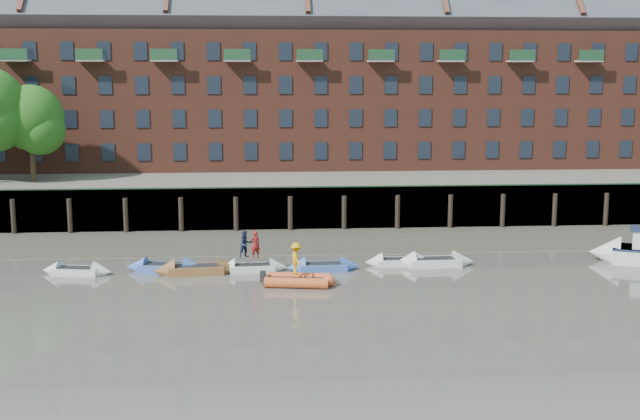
{
  "coord_description": "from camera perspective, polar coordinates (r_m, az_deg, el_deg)",
  "views": [
    {
      "loc": [
        -3.95,
        -36.55,
        11.35
      ],
      "look_at": [
        -0.49,
        12.0,
        3.2
      ],
      "focal_mm": 45.0,
      "sensor_mm": 36.0,
      "label": 1
    }
  ],
  "objects": [
    {
      "name": "river_wall",
      "position": [
        59.86,
        -0.23,
        0.13
      ],
      "size": [
        110.0,
        1.23,
        3.3
      ],
      "color": "#2D2A26",
      "rests_on": "ground"
    },
    {
      "name": "apartment_terrace",
      "position": [
        73.67,
        -1.01,
        10.65
      ],
      "size": [
        80.6,
        15.56,
        20.98
      ],
      "color": "brown",
      "rests_on": "bank_terrace"
    },
    {
      "name": "rowboat_3",
      "position": [
        47.38,
        -4.83,
        -4.12
      ],
      "size": [
        4.18,
        1.4,
        1.2
      ],
      "rotation": [
        0.0,
        0.0,
        0.05
      ],
      "color": "silver",
      "rests_on": "ground"
    },
    {
      "name": "bank_terrace",
      "position": [
        73.31,
        -0.95,
        1.86
      ],
      "size": [
        110.0,
        28.0,
        3.2
      ],
      "primitive_type": "cube",
      "color": "#5E594D",
      "rests_on": "ground"
    },
    {
      "name": "rib_tender",
      "position": [
        44.13,
        -1.4,
        -5.02
      ],
      "size": [
        3.9,
        2.34,
        0.66
      ],
      "rotation": [
        0.0,
        0.0,
        -0.17
      ],
      "color": "#DA5527",
      "rests_on": "ground"
    },
    {
      "name": "rowboat_5",
      "position": [
        48.96,
        5.62,
        -3.69
      ],
      "size": [
        4.13,
        1.21,
        1.2
      ],
      "rotation": [
        0.0,
        0.0,
        -0.0
      ],
      "color": "silver",
      "rests_on": "ground"
    },
    {
      "name": "ground",
      "position": [
        38.47,
        2.02,
        -7.66
      ],
      "size": [
        220.0,
        220.0,
        0.0
      ],
      "primitive_type": "plane",
      "color": "#5A544D",
      "rests_on": "ground"
    },
    {
      "name": "person_rib_crew",
      "position": [
        43.89,
        -1.7,
        -3.47
      ],
      "size": [
        0.87,
        1.25,
        1.77
      ],
      "primitive_type": "imported",
      "rotation": [
        0.0,
        0.0,
        1.77
      ],
      "color": "orange",
      "rests_on": "rib_tender"
    },
    {
      "name": "foreshore",
      "position": [
        55.86,
        0.07,
        -2.22
      ],
      "size": [
        110.0,
        8.0,
        0.5
      ],
      "primitive_type": "cube",
      "color": "#3D382F",
      "rests_on": "ground"
    },
    {
      "name": "rowboat_1",
      "position": [
        48.05,
        -10.93,
        -4.04
      ],
      "size": [
        4.81,
        2.05,
        1.35
      ],
      "rotation": [
        0.0,
        0.0,
        -0.15
      ],
      "color": "#4162B9",
      "rests_on": "ground"
    },
    {
      "name": "person_rower_a",
      "position": [
        47.07,
        -4.63,
        -2.46
      ],
      "size": [
        0.69,
        0.58,
        1.63
      ],
      "primitive_type": "imported",
      "rotation": [
        0.0,
        0.0,
        3.51
      ],
      "color": "maroon",
      "rests_on": "rowboat_3"
    },
    {
      "name": "rowboat_6",
      "position": [
        49.02,
        8.13,
        -3.68
      ],
      "size": [
        4.88,
        1.51,
        1.41
      ],
      "rotation": [
        0.0,
        0.0,
        0.02
      ],
      "color": "silver",
      "rests_on": "ground"
    },
    {
      "name": "mud_band",
      "position": [
        52.54,
        0.34,
        -2.97
      ],
      "size": [
        110.0,
        1.6,
        0.1
      ],
      "primitive_type": "cube",
      "color": "#4C4336",
      "rests_on": "ground"
    },
    {
      "name": "rowboat_2",
      "position": [
        47.19,
        -8.78,
        -4.21
      ],
      "size": [
        5.01,
        1.83,
        1.42
      ],
      "rotation": [
        0.0,
        0.0,
        0.09
      ],
      "color": "brown",
      "rests_on": "ground"
    },
    {
      "name": "person_rower_b",
      "position": [
        47.3,
        -5.33,
        -2.42
      ],
      "size": [
        0.96,
        0.88,
        1.6
      ],
      "primitive_type": "imported",
      "rotation": [
        0.0,
        0.0,
        0.44
      ],
      "color": "#19233F",
      "rests_on": "rowboat_3"
    },
    {
      "name": "motor_launch",
      "position": [
        52.96,
        21.8,
        -2.77
      ],
      "size": [
        7.12,
        4.91,
        2.81
      ],
      "rotation": [
        0.0,
        0.0,
        2.7
      ],
      "color": "silver",
      "rests_on": "ground"
    },
    {
      "name": "rowboat_4",
      "position": [
        47.44,
        0.21,
        -4.06
      ],
      "size": [
        4.37,
        1.47,
        1.25
      ],
      "rotation": [
        0.0,
        0.0,
        0.05
      ],
      "color": "#4162B9",
      "rests_on": "ground"
    },
    {
      "name": "rowboat_0",
      "position": [
        48.57,
        -16.91,
        -4.17
      ],
      "size": [
        4.3,
        1.92,
        1.2
      ],
      "rotation": [
        0.0,
        0.0,
        -0.18
      ],
      "color": "silver",
      "rests_on": "ground"
    }
  ]
}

